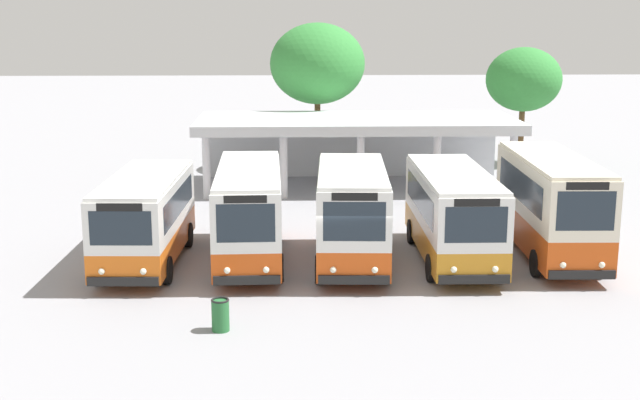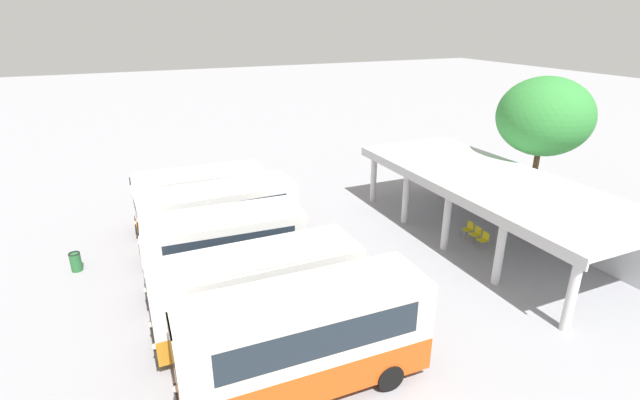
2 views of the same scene
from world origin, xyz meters
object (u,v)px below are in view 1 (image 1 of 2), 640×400
at_px(waiting_chair_end_by_column, 346,178).
at_px(waiting_chair_middle_seat, 373,179).
at_px(city_bus_second_in_row, 249,210).
at_px(waiting_chair_second_from_end, 359,179).
at_px(city_bus_middle_cream, 352,213).
at_px(city_bus_nearest_orange, 145,216).
at_px(city_bus_fourth_amber, 453,212).
at_px(city_bus_fifth_blue, 551,203).
at_px(litter_bin_apron, 220,315).

bearing_deg(waiting_chair_end_by_column, waiting_chair_middle_seat, -6.63).
relative_size(city_bus_second_in_row, waiting_chair_second_from_end, 8.94).
distance_m(waiting_chair_second_from_end, waiting_chair_middle_seat, 0.65).
height_order(city_bus_middle_cream, waiting_chair_end_by_column, city_bus_middle_cream).
bearing_deg(waiting_chair_second_from_end, city_bus_nearest_orange, -123.76).
bearing_deg(city_bus_fourth_amber, city_bus_fifth_blue, 6.75).
bearing_deg(waiting_chair_second_from_end, waiting_chair_middle_seat, -7.79).
height_order(city_bus_nearest_orange, city_bus_fifth_blue, city_bus_fifth_blue).
bearing_deg(city_bus_nearest_orange, city_bus_second_in_row, 4.26).
bearing_deg(waiting_chair_middle_seat, city_bus_nearest_orange, -125.97).
height_order(city_bus_second_in_row, litter_bin_apron, city_bus_second_in_row).
relative_size(city_bus_second_in_row, city_bus_fourth_amber, 1.01).
height_order(city_bus_second_in_row, waiting_chair_middle_seat, city_bus_second_in_row).
xyz_separation_m(city_bus_fourth_amber, litter_bin_apron, (-7.47, -6.41, -1.29)).
height_order(city_bus_fifth_blue, litter_bin_apron, city_bus_fifth_blue).
distance_m(city_bus_middle_cream, waiting_chair_middle_seat, 12.71).
xyz_separation_m(city_bus_fifth_blue, waiting_chair_middle_seat, (-5.14, 11.70, -1.42)).
bearing_deg(litter_bin_apron, city_bus_fifth_blue, 31.90).
bearing_deg(waiting_chair_second_from_end, city_bus_middle_cream, -95.52).
bearing_deg(waiting_chair_second_from_end, litter_bin_apron, -105.56).
xyz_separation_m(city_bus_nearest_orange, waiting_chair_second_from_end, (8.22, 12.29, -1.17)).
bearing_deg(city_bus_nearest_orange, waiting_chair_middle_seat, 54.03).
xyz_separation_m(city_bus_middle_cream, city_bus_fifth_blue, (7.00, 0.80, 0.11)).
xyz_separation_m(city_bus_middle_cream, waiting_chair_middle_seat, (1.86, 12.50, -1.31)).
xyz_separation_m(city_bus_fourth_amber, waiting_chair_middle_seat, (-1.64, 12.12, -1.22)).
relative_size(city_bus_second_in_row, city_bus_middle_cream, 1.14).
distance_m(city_bus_second_in_row, waiting_chair_second_from_end, 12.99).
height_order(city_bus_fourth_amber, litter_bin_apron, city_bus_fourth_amber).
bearing_deg(city_bus_fifth_blue, litter_bin_apron, -148.10).
distance_m(city_bus_fourth_amber, city_bus_fifth_blue, 3.53).
relative_size(city_bus_nearest_orange, city_bus_second_in_row, 0.94).
height_order(city_bus_nearest_orange, waiting_chair_end_by_column, city_bus_nearest_orange).
bearing_deg(waiting_chair_end_by_column, city_bus_middle_cream, -92.60).
xyz_separation_m(city_bus_second_in_row, city_bus_fourth_amber, (7.00, -0.17, -0.06)).
height_order(city_bus_nearest_orange, litter_bin_apron, city_bus_nearest_orange).
distance_m(city_bus_fourth_amber, waiting_chair_middle_seat, 12.29).
bearing_deg(city_bus_second_in_row, city_bus_fourth_amber, -1.40).
height_order(city_bus_second_in_row, city_bus_fifth_blue, city_bus_fifth_blue).
xyz_separation_m(city_bus_fourth_amber, city_bus_fifth_blue, (3.50, 0.41, 0.20)).
height_order(waiting_chair_second_from_end, waiting_chair_middle_seat, same).
bearing_deg(city_bus_fourth_amber, waiting_chair_end_by_column, 103.42).
distance_m(city_bus_second_in_row, city_bus_fourth_amber, 7.00).
bearing_deg(waiting_chair_middle_seat, city_bus_middle_cream, -98.47).
height_order(city_bus_second_in_row, waiting_chair_end_by_column, city_bus_second_in_row).
bearing_deg(city_bus_second_in_row, city_bus_fifth_blue, 1.32).
distance_m(city_bus_fifth_blue, waiting_chair_second_from_end, 13.21).
distance_m(city_bus_second_in_row, waiting_chair_middle_seat, 13.16).
distance_m(city_bus_second_in_row, city_bus_middle_cream, 3.54).
distance_m(city_bus_second_in_row, litter_bin_apron, 6.74).
xyz_separation_m(city_bus_middle_cream, city_bus_fourth_amber, (3.50, 0.39, -0.09)).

